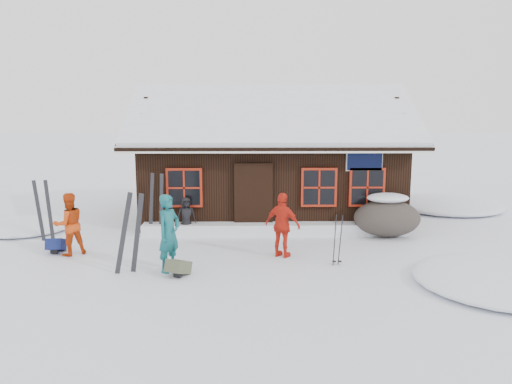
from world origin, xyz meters
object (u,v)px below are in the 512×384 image
at_px(skier_orange_right, 283,225).
at_px(backpack_olive, 178,270).
at_px(ski_pair_left, 130,234).
at_px(backpack_blue, 56,247).
at_px(skier_teal, 169,233).
at_px(skier_crouched, 186,216).
at_px(ski_poles, 337,241).
at_px(boulder, 387,217).
at_px(skier_orange_left, 69,224).

xyz_separation_m(skier_orange_right, backpack_olive, (-2.37, -1.36, -0.66)).
distance_m(ski_pair_left, backpack_blue, 2.89).
xyz_separation_m(skier_teal, skier_crouched, (-0.01, 3.18, -0.32)).
relative_size(skier_orange_right, ski_poles, 1.30).
height_order(skier_teal, boulder, skier_teal).
distance_m(skier_teal, skier_crouched, 3.19).
relative_size(skier_teal, skier_orange_left, 1.12).
height_order(skier_orange_right, backpack_blue, skier_orange_right).
bearing_deg(skier_crouched, boulder, -21.00).
height_order(skier_crouched, backpack_olive, skier_crouched).
bearing_deg(backpack_olive, ski_poles, 36.69).
distance_m(skier_orange_left, backpack_blue, 0.80).
bearing_deg(boulder, ski_poles, -125.79).
bearing_deg(backpack_olive, ski_pair_left, -166.09).
bearing_deg(boulder, ski_pair_left, -154.58).
bearing_deg(skier_orange_right, skier_teal, 53.70).
distance_m(skier_orange_right, backpack_olive, 2.81).
xyz_separation_m(ski_poles, backpack_olive, (-3.61, -0.72, -0.44)).
height_order(boulder, ski_pair_left, ski_pair_left).
bearing_deg(ski_pair_left, backpack_olive, -4.86).
bearing_deg(boulder, skier_teal, -152.43).
height_order(skier_teal, backpack_olive, skier_teal).
xyz_separation_m(skier_teal, backpack_blue, (-3.11, 1.48, -0.73)).
bearing_deg(skier_orange_right, skier_orange_left, 29.44).
height_order(skier_orange_right, ski_poles, skier_orange_right).
distance_m(skier_crouched, backpack_olive, 3.55).
bearing_deg(backpack_olive, boulder, 56.64).
relative_size(skier_orange_right, backpack_olive, 3.15).
bearing_deg(ski_poles, skier_teal, -174.36).
xyz_separation_m(skier_orange_left, backpack_olive, (2.91, -1.63, -0.65)).
distance_m(skier_orange_right, backpack_blue, 5.77).
distance_m(skier_crouched, boulder, 5.74).
distance_m(skier_orange_left, boulder, 8.58).
bearing_deg(backpack_blue, skier_teal, -29.91).
distance_m(skier_orange_right, skier_crouched, 3.40).
bearing_deg(backpack_blue, boulder, 5.26).
height_order(boulder, ski_poles, ski_poles).
bearing_deg(skier_crouched, backpack_blue, -170.39).
distance_m(boulder, ski_pair_left, 7.27).
distance_m(boulder, ski_poles, 3.22).
relative_size(ski_pair_left, ski_poles, 1.52).
xyz_separation_m(boulder, backpack_blue, (-8.83, -1.51, -0.42)).
height_order(skier_orange_left, ski_pair_left, ski_pair_left).
bearing_deg(skier_teal, ski_pair_left, 129.70).
bearing_deg(skier_orange_right, boulder, -115.39).
xyz_separation_m(ski_pair_left, backpack_olive, (1.07, -0.22, -0.75)).
height_order(ski_poles, backpack_blue, ski_poles).
bearing_deg(backpack_blue, backpack_olive, -32.99).
bearing_deg(backpack_olive, skier_orange_right, 55.27).
relative_size(boulder, backpack_olive, 3.72).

